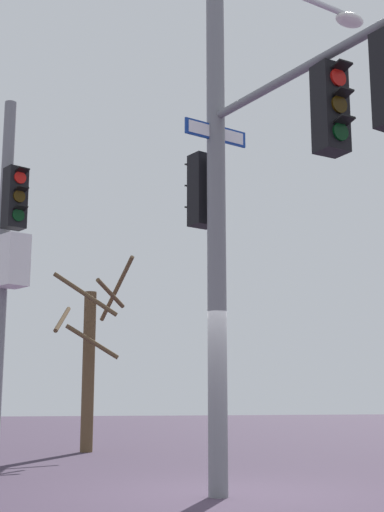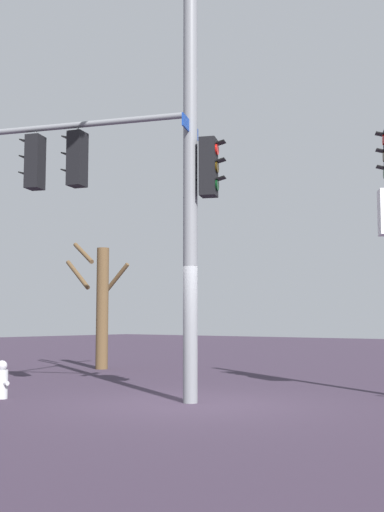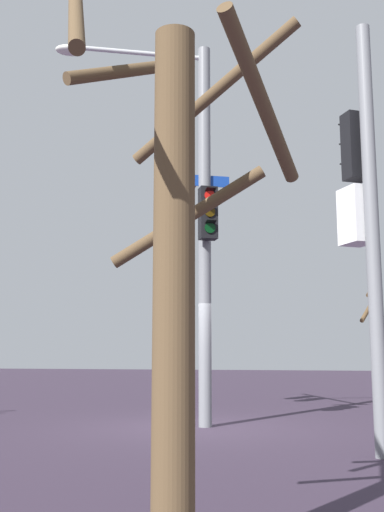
{
  "view_description": "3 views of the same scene",
  "coord_description": "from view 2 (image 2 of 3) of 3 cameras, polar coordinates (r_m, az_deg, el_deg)",
  "views": [
    {
      "loc": [
        -9.78,
        2.51,
        1.33
      ],
      "look_at": [
        0.25,
        0.43,
        3.35
      ],
      "focal_mm": 49.84,
      "sensor_mm": 36.0,
      "label": 1
    },
    {
      "loc": [
        7.37,
        -9.33,
        1.52
      ],
      "look_at": [
        0.35,
        -0.39,
        2.62
      ],
      "focal_mm": 45.74,
      "sensor_mm": 36.0,
      "label": 2
    },
    {
      "loc": [
        12.27,
        2.41,
        1.5
      ],
      "look_at": [
        0.11,
        -0.08,
        3.48
      ],
      "focal_mm": 42.33,
      "sensor_mm": 36.0,
      "label": 3
    }
  ],
  "objects": [
    {
      "name": "ground_plane",
      "position": [
        11.98,
        -0.16,
        -12.84
      ],
      "size": [
        80.0,
        80.0,
        0.0
      ],
      "primitive_type": "plane",
      "color": "#352939"
    },
    {
      "name": "main_signal_pole_assembly",
      "position": [
        12.54,
        -3.53,
        8.65
      ],
      "size": [
        5.48,
        3.59,
        8.2
      ],
      "rotation": [
        0.0,
        0.0,
        3.52
      ],
      "color": "slate",
      "rests_on": "ground"
    },
    {
      "name": "fire_hydrant",
      "position": [
        13.26,
        -16.32,
        -10.42
      ],
      "size": [
        0.38,
        0.24,
        0.73
      ],
      "color": "#B2B2B7",
      "rests_on": "ground"
    },
    {
      "name": "bare_tree_behind_pole",
      "position": [
        20.39,
        -7.98,
        -4.08
      ],
      "size": [
        1.65,
        1.82,
        3.93
      ],
      "color": "brown",
      "rests_on": "ground"
    }
  ]
}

